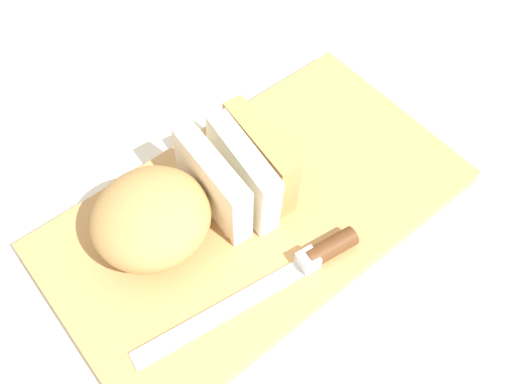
# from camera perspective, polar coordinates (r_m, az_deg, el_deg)

# --- Properties ---
(ground_plane) EXTENTS (3.00, 3.00, 0.00)m
(ground_plane) POSITION_cam_1_polar(r_m,az_deg,el_deg) (0.65, 0.00, -2.56)
(ground_plane) COLOR silver
(cutting_board) EXTENTS (0.47, 0.27, 0.02)m
(cutting_board) POSITION_cam_1_polar(r_m,az_deg,el_deg) (0.64, 0.00, -2.04)
(cutting_board) COLOR tan
(cutting_board) RESTS_ON ground_plane
(bread_loaf) EXTENTS (0.22, 0.14, 0.08)m
(bread_loaf) POSITION_cam_1_polar(r_m,az_deg,el_deg) (0.59, -7.36, -0.90)
(bread_loaf) COLOR tan
(bread_loaf) RESTS_ON cutting_board
(bread_knife) EXTENTS (0.26, 0.06, 0.02)m
(bread_knife) POSITION_cam_1_polar(r_m,az_deg,el_deg) (0.58, 4.59, -7.47)
(bread_knife) COLOR silver
(bread_knife) RESTS_ON cutting_board
(crumb_near_knife) EXTENTS (0.00, 0.00, 0.00)m
(crumb_near_knife) POSITION_cam_1_polar(r_m,az_deg,el_deg) (0.62, 0.02, -1.83)
(crumb_near_knife) COLOR #996633
(crumb_near_knife) RESTS_ON cutting_board
(crumb_near_loaf) EXTENTS (0.00, 0.00, 0.00)m
(crumb_near_loaf) POSITION_cam_1_polar(r_m,az_deg,el_deg) (0.63, -2.41, -0.86)
(crumb_near_loaf) COLOR #996633
(crumb_near_loaf) RESTS_ON cutting_board
(crumb_stray_left) EXTENTS (0.01, 0.01, 0.01)m
(crumb_stray_left) POSITION_cam_1_polar(r_m,az_deg,el_deg) (0.60, -2.70, -4.87)
(crumb_stray_left) COLOR #996633
(crumb_stray_left) RESTS_ON cutting_board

